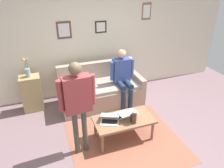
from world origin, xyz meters
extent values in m
plane|color=slate|center=(0.00, 0.00, 0.00)|extent=(7.68, 7.68, 0.00)
cube|color=#965641|center=(0.02, -0.14, 0.00)|extent=(1.94, 1.76, 0.01)
cube|color=beige|center=(0.00, -2.20, 1.35)|extent=(7.04, 0.10, 2.70)
cube|color=black|center=(-0.18, -2.15, 1.61)|extent=(0.27, 0.02, 0.27)
cube|color=silver|center=(-0.18, -2.14, 1.61)|extent=(0.20, 0.00, 0.21)
cube|color=#855A4B|center=(-1.32, -2.15, 1.90)|extent=(0.24, 0.02, 0.39)
cube|color=silver|center=(-1.32, -2.14, 1.90)|extent=(0.18, 0.00, 0.30)
cube|color=brown|center=(0.65, -2.15, 1.61)|extent=(0.31, 0.02, 0.38)
cube|color=silver|center=(0.65, -2.14, 1.61)|extent=(0.24, 0.00, 0.29)
cube|color=tan|center=(0.03, -1.52, 0.21)|extent=(1.83, 0.89, 0.42)
cube|color=#9E9187|center=(0.03, -1.50, 0.46)|extent=(1.59, 0.81, 0.08)
cube|color=tan|center=(0.03, -1.90, 0.65)|extent=(1.83, 0.14, 0.46)
cube|color=tan|center=(-0.82, -1.52, 0.52)|extent=(0.12, 0.89, 0.20)
cube|color=tan|center=(0.89, -1.52, 0.52)|extent=(0.12, 0.89, 0.20)
cube|color=#8B6445|center=(0.02, -0.24, 0.41)|extent=(1.05, 0.55, 0.04)
cylinder|color=#865C4E|center=(-0.45, -0.02, 0.19)|extent=(0.05, 0.05, 0.39)
cylinder|color=#8F6245|center=(0.48, -0.02, 0.19)|extent=(0.05, 0.05, 0.39)
cylinder|color=#93684E|center=(-0.45, -0.46, 0.19)|extent=(0.05, 0.05, 0.39)
cylinder|color=olive|center=(0.48, -0.46, 0.19)|extent=(0.05, 0.05, 0.39)
cube|color=silver|center=(-0.04, -0.35, 0.43)|extent=(0.34, 0.26, 0.01)
cube|color=black|center=(-0.04, -0.34, 0.44)|extent=(0.28, 0.16, 0.00)
cube|color=silver|center=(-0.05, -0.22, 0.55)|extent=(0.34, 0.25, 0.04)
cube|color=white|center=(-0.05, -0.22, 0.55)|extent=(0.31, 0.22, 0.03)
cube|color=silver|center=(0.29, -0.22, 0.43)|extent=(0.37, 0.32, 0.01)
cube|color=black|center=(0.28, -0.24, 0.44)|extent=(0.29, 0.22, 0.00)
cube|color=silver|center=(0.26, -0.29, 0.53)|extent=(0.37, 0.30, 0.06)
cube|color=#ABD1F6|center=(0.26, -0.29, 0.53)|extent=(0.33, 0.27, 0.05)
cylinder|color=#4C3323|center=(-0.10, -0.08, 0.54)|extent=(0.09, 0.09, 0.22)
cylinder|color=#B7B7BC|center=(-0.10, -0.08, 0.66)|extent=(0.09, 0.09, 0.02)
sphere|color=#B2B2B7|center=(-0.10, -0.08, 0.68)|extent=(0.03, 0.03, 0.03)
cube|color=black|center=(-0.04, -0.08, 0.55)|extent=(0.01, 0.01, 0.16)
cube|color=#A18956|center=(1.52, -1.79, 0.40)|extent=(0.42, 0.32, 0.79)
cylinder|color=#92A1A9|center=(1.52, -1.79, 0.88)|extent=(0.10, 0.10, 0.18)
cylinder|color=#3D7038|center=(1.50, -1.80, 1.07)|extent=(0.01, 0.02, 0.19)
sphere|color=gold|center=(1.49, -1.81, 1.16)|extent=(0.04, 0.04, 0.04)
cylinder|color=#3D7038|center=(1.53, -1.81, 1.05)|extent=(0.02, 0.01, 0.15)
sphere|color=gold|center=(1.53, -1.81, 1.12)|extent=(0.04, 0.04, 0.04)
cylinder|color=#3D7038|center=(1.50, -1.79, 1.07)|extent=(0.01, 0.02, 0.19)
sphere|color=#E3586D|center=(1.49, -1.79, 1.17)|extent=(0.04, 0.04, 0.04)
cylinder|color=#3D7038|center=(1.54, -1.79, 1.07)|extent=(0.01, 0.02, 0.19)
sphere|color=gold|center=(1.55, -1.80, 1.17)|extent=(0.05, 0.05, 0.05)
cylinder|color=#45463B|center=(0.88, -0.17, 0.41)|extent=(0.08, 0.08, 0.82)
cylinder|color=#45463B|center=(0.73, -0.18, 0.41)|extent=(0.08, 0.08, 0.82)
cube|color=#95393C|center=(0.81, -0.18, 1.11)|extent=(0.42, 0.21, 0.58)
cylinder|color=#95393C|center=(1.05, -0.16, 1.14)|extent=(0.09, 0.09, 0.49)
cylinder|color=#95393C|center=(0.56, -0.20, 1.14)|extent=(0.09, 0.09, 0.49)
sphere|color=brown|center=(0.81, -0.18, 1.53)|extent=(0.19, 0.19, 0.19)
cylinder|color=#22324D|center=(-0.49, -1.06, 0.25)|extent=(0.10, 0.10, 0.50)
cylinder|color=#22324D|center=(-0.32, -1.06, 0.25)|extent=(0.10, 0.10, 0.50)
cylinder|color=#22324D|center=(-0.49, -1.24, 0.55)|extent=(0.12, 0.40, 0.12)
cylinder|color=#22324D|center=(-0.32, -1.24, 0.55)|extent=(0.12, 0.40, 0.12)
cube|color=#394E97|center=(-0.41, -1.42, 0.81)|extent=(0.37, 0.20, 0.52)
cylinder|color=#394E97|center=(-0.64, -1.37, 0.84)|extent=(0.08, 0.08, 0.42)
cylinder|color=#394E97|center=(-0.17, -1.37, 0.84)|extent=(0.08, 0.08, 0.42)
sphere|color=tan|center=(-0.41, -1.42, 1.19)|extent=(0.19, 0.19, 0.19)
camera|label=1|loc=(1.24, 2.53, 2.69)|focal=34.04mm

